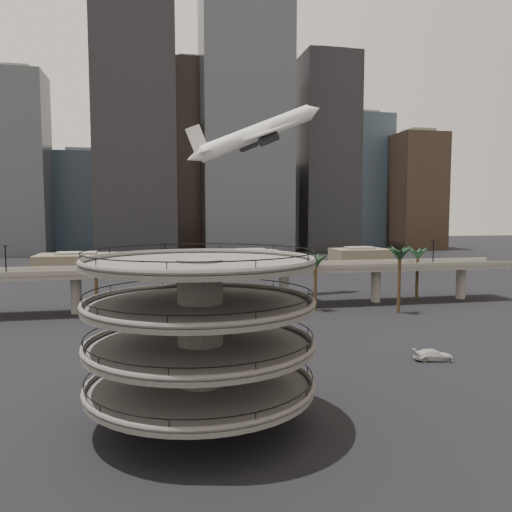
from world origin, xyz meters
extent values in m
plane|color=black|center=(0.00, 0.00, 0.00)|extent=(700.00, 700.00, 0.00)
cylinder|color=#514F4C|center=(-13.00, -4.00, 8.00)|extent=(4.40, 4.40, 16.50)
cylinder|color=#514F4C|center=(-13.00, -4.00, 3.77)|extent=(22.00, 22.00, 0.45)
torus|color=#514F4C|center=(-13.00, -4.00, 4.25)|extent=(22.20, 22.20, 0.50)
torus|color=black|center=(-13.00, -4.00, 5.05)|extent=(21.80, 21.80, 0.10)
cylinder|color=#514F4C|center=(-13.00, -4.00, 7.78)|extent=(22.00, 22.00, 0.45)
torus|color=#514F4C|center=(-13.00, -4.00, 8.25)|extent=(22.20, 22.20, 0.50)
torus|color=black|center=(-13.00, -4.00, 9.05)|extent=(21.80, 21.80, 0.10)
cylinder|color=#514F4C|center=(-13.00, -4.00, 11.78)|extent=(22.00, 22.00, 0.45)
torus|color=#514F4C|center=(-13.00, -4.00, 12.25)|extent=(22.20, 22.20, 0.50)
torus|color=black|center=(-13.00, -4.00, 13.05)|extent=(21.80, 21.80, 0.10)
cylinder|color=#514F4C|center=(-13.00, -4.00, 15.78)|extent=(22.00, 22.00, 0.45)
torus|color=#514F4C|center=(-13.00, -4.00, 16.25)|extent=(22.20, 22.20, 0.50)
torus|color=black|center=(-13.00, -4.00, 17.05)|extent=(21.80, 21.80, 0.10)
cube|color=slate|center=(0.00, 55.00, 8.00)|extent=(130.00, 9.00, 0.90)
cube|color=slate|center=(0.00, 50.50, 8.90)|extent=(130.00, 0.30, 1.00)
cube|color=slate|center=(0.00, 59.50, 8.90)|extent=(130.00, 0.30, 1.00)
cylinder|color=slate|center=(-33.00, 55.00, 3.80)|extent=(2.20, 2.20, 8.00)
cylinder|color=slate|center=(-11.00, 55.00, 3.80)|extent=(2.20, 2.20, 8.00)
cylinder|color=slate|center=(11.00, 55.00, 3.80)|extent=(2.20, 2.20, 8.00)
cylinder|color=slate|center=(33.00, 55.00, 3.80)|extent=(2.20, 2.20, 8.00)
cylinder|color=slate|center=(55.00, 55.00, 3.80)|extent=(2.20, 2.20, 8.00)
cylinder|color=black|center=(-45.00, 51.00, 11.50)|extent=(0.24, 0.24, 6.00)
cylinder|color=black|center=(-15.00, 51.00, 11.50)|extent=(0.24, 0.24, 6.00)
cylinder|color=black|center=(15.00, 51.00, 11.50)|extent=(0.24, 0.24, 6.00)
cylinder|color=black|center=(45.00, 51.00, 11.50)|extent=(0.24, 0.24, 6.00)
cylinder|color=#45361D|center=(-6.00, 44.00, 6.08)|extent=(0.70, 0.70, 12.15)
ellipsoid|color=#16321D|center=(-6.00, 44.00, 12.55)|extent=(4.40, 4.40, 2.00)
cylinder|color=#45361D|center=(16.00, 48.00, 5.40)|extent=(0.70, 0.70, 10.80)
ellipsoid|color=#16321D|center=(16.00, 48.00, 11.20)|extent=(4.40, 4.40, 2.00)
cylinder|color=#45361D|center=(32.00, 42.00, 6.30)|extent=(0.70, 0.70, 12.60)
ellipsoid|color=#16321D|center=(32.00, 42.00, 13.00)|extent=(4.40, 4.40, 2.00)
cylinder|color=#45361D|center=(44.00, 56.00, 5.62)|extent=(0.70, 0.70, 11.25)
ellipsoid|color=#16321D|center=(44.00, 56.00, 11.65)|extent=(4.40, 4.40, 2.00)
cylinder|color=#45361D|center=(-28.00, 46.00, 5.85)|extent=(0.70, 0.70, 11.70)
ellipsoid|color=#16321D|center=(-28.00, 46.00, 12.10)|extent=(4.40, 4.40, 2.00)
cube|color=#655B4A|center=(-45.00, 140.00, 2.75)|extent=(28.00, 18.00, 5.50)
cube|color=slate|center=(-45.00, 140.00, 5.90)|extent=(14.00, 9.00, 0.80)
cube|color=#655B4A|center=(22.00, 150.00, 2.50)|extent=(24.00, 16.00, 5.00)
cube|color=slate|center=(22.00, 150.00, 5.40)|extent=(12.00, 8.00, 0.80)
cube|color=#655B4A|center=(65.00, 138.00, 3.00)|extent=(22.00, 15.00, 6.00)
cube|color=slate|center=(65.00, 138.00, 6.40)|extent=(11.00, 7.50, 0.80)
cube|color=#42474E|center=(-80.00, 210.00, 43.61)|extent=(26.00, 24.00, 87.23)
cube|color=slate|center=(-80.00, 210.00, 88.43)|extent=(14.30, 13.20, 2.40)
cube|color=#3B4C5B|center=(-55.00, 245.00, 26.84)|extent=(30.00, 30.00, 53.68)
cube|color=slate|center=(-55.00, 245.00, 54.88)|extent=(16.50, 16.50, 2.40)
cube|color=black|center=(-25.00, 200.00, 61.51)|extent=(38.00, 30.00, 123.02)
cube|color=#2E2119|center=(5.00, 225.00, 50.32)|extent=(28.00, 26.00, 100.65)
cube|color=slate|center=(5.00, 225.00, 101.85)|extent=(15.40, 14.30, 2.40)
cube|color=#42474E|center=(30.00, 205.00, 67.10)|extent=(45.00, 32.00, 134.20)
cube|color=gray|center=(55.00, 240.00, 23.48)|extent=(24.00, 24.00, 46.97)
cube|color=slate|center=(55.00, 240.00, 48.17)|extent=(13.20, 13.20, 2.40)
cube|color=black|center=(78.00, 215.00, 53.12)|extent=(30.00, 28.00, 106.24)
cube|color=slate|center=(78.00, 215.00, 107.44)|extent=(16.50, 15.40, 2.40)
cube|color=#3B4C5B|center=(105.00, 235.00, 39.14)|extent=(34.00, 30.00, 78.28)
cube|color=slate|center=(105.00, 235.00, 79.48)|extent=(18.70, 16.50, 2.40)
cube|color=#2E2119|center=(130.00, 210.00, 32.43)|extent=(26.00, 26.00, 64.86)
cube|color=slate|center=(130.00, 210.00, 66.06)|extent=(14.30, 14.30, 2.40)
cube|color=gray|center=(18.00, 260.00, 21.25)|extent=(22.00, 22.00, 42.50)
cube|color=slate|center=(18.00, 260.00, 43.70)|extent=(12.10, 12.10, 2.40)
cylinder|color=silver|center=(7.83, 69.41, 40.07)|extent=(30.28, 10.19, 15.56)
cone|color=silver|center=(23.30, 72.72, 46.65)|extent=(5.82, 4.96, 5.16)
cone|color=silver|center=(-7.65, 66.11, 33.49)|extent=(5.56, 4.49, 4.75)
cube|color=silver|center=(7.08, 69.25, 39.03)|extent=(13.57, 33.85, 3.12)
cube|color=silver|center=(-5.82, 66.50, 34.75)|extent=(4.81, 11.35, 1.27)
cube|color=silver|center=(-6.98, 66.25, 37.61)|extent=(5.56, 1.55, 6.97)
cylinder|color=#27272C|center=(6.89, 75.43, 37.82)|extent=(5.49, 3.24, 3.82)
cylinder|color=#27272C|center=(9.43, 63.54, 37.82)|extent=(5.49, 3.24, 3.82)
imported|color=#C0391B|center=(-9.33, 21.44, 0.70)|extent=(4.39, 2.57, 1.40)
imported|color=black|center=(4.35, 23.57, 0.67)|extent=(4.28, 2.66, 1.33)
imported|color=beige|center=(20.89, 10.54, 0.78)|extent=(5.67, 3.07, 1.56)
camera|label=1|loc=(-17.28, -51.40, 20.68)|focal=35.00mm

